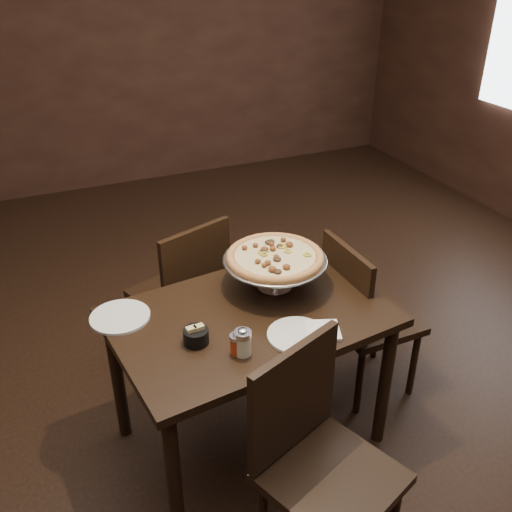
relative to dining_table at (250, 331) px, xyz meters
name	(u,v)px	position (x,y,z in m)	size (l,w,h in m)	color
room	(263,157)	(0.07, 0.03, 0.78)	(6.04, 7.04, 2.84)	black
dining_table	(250,331)	(0.00, 0.00, 0.00)	(1.24, 0.90, 0.72)	black
pizza_stand	(275,257)	(0.18, 0.14, 0.25)	(0.47, 0.47, 0.19)	silver
parmesan_shaker	(243,342)	(-0.13, -0.24, 0.15)	(0.07, 0.07, 0.12)	beige
pepper_flake_shaker	(237,344)	(-0.15, -0.22, 0.14)	(0.06, 0.06, 0.10)	#9A2E0E
packet_caddy	(196,336)	(-0.27, -0.10, 0.13)	(0.10, 0.10, 0.08)	black
napkin_stack	(323,330)	(0.22, -0.24, 0.10)	(0.13, 0.13, 0.01)	white
plate_left	(120,317)	(-0.51, 0.19, 0.10)	(0.25, 0.25, 0.01)	silver
plate_near	(297,335)	(0.11, -0.22, 0.10)	(0.25, 0.25, 0.01)	silver
serving_spatula	(298,268)	(0.24, 0.03, 0.25)	(0.13, 0.13, 0.02)	silver
chair_far	(185,290)	(-0.10, 0.64, -0.14)	(0.53, 0.53, 0.89)	black
chair_near	(317,455)	(0.00, -0.62, -0.12)	(0.56, 0.56, 0.92)	black
chair_side	(362,313)	(0.65, 0.09, -0.15)	(0.41, 0.41, 0.88)	black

